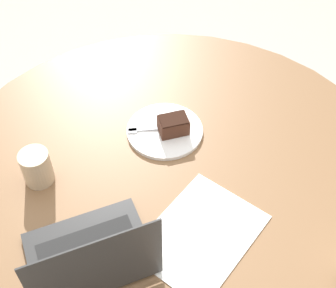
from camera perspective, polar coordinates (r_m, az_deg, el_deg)
The scene contains 7 objects.
dining_table at distance 1.43m, azimuth 0.40°, elevation -6.77°, with size 1.38×1.38×0.74m.
paper_document at distance 1.23m, azimuth 4.02°, elevation -10.95°, with size 0.39×0.35×0.00m.
plate at distance 1.44m, azimuth -0.39°, elevation 1.65°, with size 0.23×0.23×0.01m.
cake_slice at distance 1.41m, azimuth 0.65°, elevation 2.33°, with size 0.10×0.11×0.05m.
fork at distance 1.44m, azimuth -2.26°, elevation 1.86°, with size 0.07×0.17×0.00m.
coffee_glass at distance 1.34m, azimuth -15.72°, elevation -2.76°, with size 0.08×0.08×0.10m.
laptop at distance 1.16m, azimuth -9.32°, elevation -13.41°, with size 0.36×0.37×0.24m.
Camera 1 is at (-0.80, -0.18, 1.79)m, focal length 50.00 mm.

